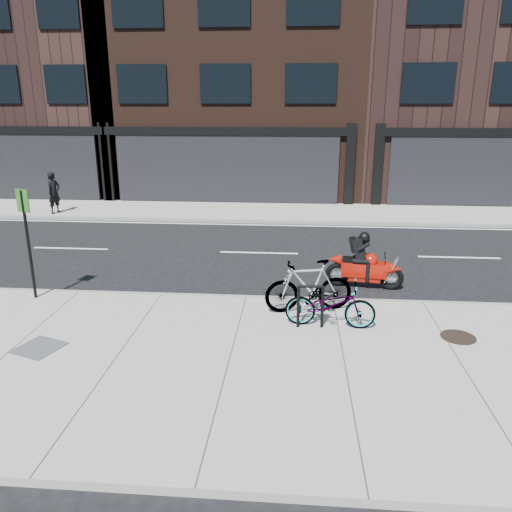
# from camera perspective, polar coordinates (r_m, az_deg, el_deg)

# --- Properties ---
(ground) EXTENTS (120.00, 120.00, 0.00)m
(ground) POSITION_cam_1_polar(r_m,az_deg,el_deg) (13.47, -0.30, -2.09)
(ground) COLOR black
(ground) RESTS_ON ground
(sidewalk_near) EXTENTS (60.00, 6.00, 0.13)m
(sidewalk_near) POSITION_cam_1_polar(r_m,az_deg,el_deg) (8.89, -3.12, -12.30)
(sidewalk_near) COLOR gray
(sidewalk_near) RESTS_ON ground
(sidewalk_far) EXTENTS (60.00, 3.50, 0.13)m
(sidewalk_far) POSITION_cam_1_polar(r_m,az_deg,el_deg) (20.91, 1.53, 5.05)
(sidewalk_far) COLOR gray
(sidewalk_far) RESTS_ON ground
(building_midwest) EXTENTS (10.00, 10.00, 12.00)m
(building_midwest) POSITION_cam_1_polar(r_m,az_deg,el_deg) (30.20, -22.34, 18.89)
(building_midwest) COLOR black
(building_midwest) RESTS_ON ground
(building_center) EXTENTS (12.00, 10.00, 14.50)m
(building_center) POSITION_cam_1_polar(r_m,az_deg,el_deg) (27.49, -2.02, 22.98)
(building_center) COLOR black
(building_center) RESTS_ON ground
(building_mideast) EXTENTS (12.00, 10.00, 12.50)m
(building_mideast) POSITION_cam_1_polar(r_m,az_deg,el_deg) (28.65, 24.17, 19.35)
(building_mideast) COLOR black
(building_mideast) RESTS_ON ground
(bike_rack) EXTENTS (0.54, 0.08, 0.90)m
(bike_rack) POSITION_cam_1_polar(r_m,az_deg,el_deg) (9.93, 6.24, -5.31)
(bike_rack) COLOR black
(bike_rack) RESTS_ON sidewalk_near
(bicycle_front) EXTENTS (1.83, 0.76, 0.94)m
(bicycle_front) POSITION_cam_1_polar(r_m,az_deg,el_deg) (10.04, 8.47, -5.49)
(bicycle_front) COLOR gray
(bicycle_front) RESTS_ON sidewalk_near
(bicycle_rear) EXTENTS (1.97, 0.96, 1.14)m
(bicycle_rear) POSITION_cam_1_polar(r_m,az_deg,el_deg) (10.67, 6.06, -3.44)
(bicycle_rear) COLOR gray
(bicycle_rear) RESTS_ON sidewalk_near
(motorcycle) EXTENTS (1.93, 0.63, 1.44)m
(motorcycle) POSITION_cam_1_polar(r_m,az_deg,el_deg) (12.62, 12.67, -1.06)
(motorcycle) COLOR black
(motorcycle) RESTS_ON ground
(pedestrian) EXTENTS (0.58, 0.70, 1.66)m
(pedestrian) POSITION_cam_1_polar(r_m,az_deg,el_deg) (21.81, -22.09, 6.70)
(pedestrian) COLOR black
(pedestrian) RESTS_ON sidewalk_far
(manhole_cover) EXTENTS (0.72, 0.72, 0.02)m
(manhole_cover) POSITION_cam_1_polar(r_m,az_deg,el_deg) (10.41, 22.10, -8.57)
(manhole_cover) COLOR black
(manhole_cover) RESTS_ON sidewalk_near
(utility_grate) EXTENTS (0.96, 0.96, 0.02)m
(utility_grate) POSITION_cam_1_polar(r_m,az_deg,el_deg) (10.09, -23.55, -9.58)
(utility_grate) COLOR #555558
(utility_grate) RESTS_ON sidewalk_near
(sign_post) EXTENTS (0.33, 0.12, 2.51)m
(sign_post) POSITION_cam_1_polar(r_m,az_deg,el_deg) (12.19, -24.69, 2.26)
(sign_post) COLOR black
(sign_post) RESTS_ON sidewalk_near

